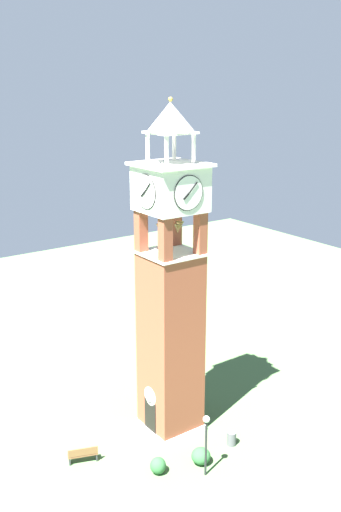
{
  "coord_description": "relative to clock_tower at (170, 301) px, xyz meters",
  "views": [
    {
      "loc": [
        24.25,
        -17.41,
        19.59
      ],
      "look_at": [
        0.0,
        0.0,
        10.67
      ],
      "focal_mm": 40.21,
      "sensor_mm": 36.0,
      "label": 1
    }
  ],
  "objects": [
    {
      "name": "lamp_post",
      "position": [
        4.62,
        -1.07,
        -5.58
      ],
      "size": [
        0.36,
        0.36,
        3.5
      ],
      "color": "black",
      "rests_on": "ground"
    },
    {
      "name": "shrub_near_entry",
      "position": [
        3.06,
        -3.0,
        -7.6
      ],
      "size": [
        0.84,
        0.84,
        0.89
      ],
      "primitive_type": "ellipsoid",
      "color": "#28562D",
      "rests_on": "ground"
    },
    {
      "name": "ground",
      "position": [
        0.0,
        0.0,
        -8.04
      ],
      "size": [
        80.0,
        80.0,
        0.0
      ],
      "primitive_type": "plane",
      "color": "#476B3D"
    },
    {
      "name": "clock_tower",
      "position": [
        0.0,
        0.0,
        0.0
      ],
      "size": [
        3.45,
        3.45,
        19.03
      ],
      "color": "brown",
      "rests_on": "ground"
    },
    {
      "name": "trash_bin",
      "position": [
        3.45,
        1.79,
        -7.64
      ],
      "size": [
        0.52,
        0.52,
        0.8
      ],
      "primitive_type": "cylinder",
      "color": "#4C4C51",
      "rests_on": "ground"
    },
    {
      "name": "shrub_left_of_tower",
      "position": [
        3.74,
        -0.67,
        -7.59
      ],
      "size": [
        1.04,
        1.04,
        0.9
      ],
      "primitive_type": "ellipsoid",
      "color": "#28562D",
      "rests_on": "ground"
    },
    {
      "name": "park_bench",
      "position": [
        -0.04,
        -5.79,
        -7.56
      ],
      "size": [
        0.97,
        1.65,
        0.95
      ],
      "color": "brown",
      "rests_on": "ground"
    }
  ]
}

